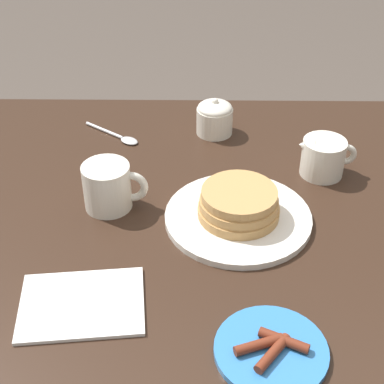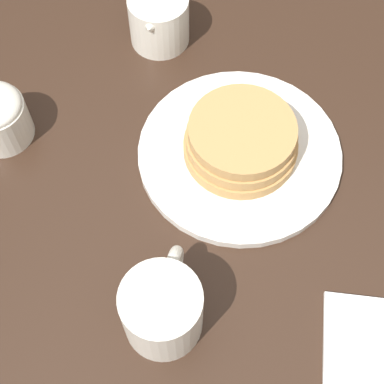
{
  "view_description": "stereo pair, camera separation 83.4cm",
  "coord_description": "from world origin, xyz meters",
  "px_view_note": "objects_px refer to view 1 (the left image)",
  "views": [
    {
      "loc": [
        -0.05,
        -0.77,
        1.39
      ],
      "look_at": [
        -0.06,
        0.07,
        0.77
      ],
      "focal_mm": 55.0,
      "sensor_mm": 36.0,
      "label": 1
    },
    {
      "loc": [
        -0.38,
        -0.0,
        1.37
      ],
      "look_at": [
        -0.06,
        0.07,
        0.77
      ],
      "focal_mm": 55.0,
      "sensor_mm": 36.0,
      "label": 2
    }
  ],
  "objects_px": {
    "side_plate_bacon": "(271,350)",
    "coffee_mug": "(109,186)",
    "spoon": "(120,137)",
    "creamer_pitcher": "(323,157)",
    "pancake_plate": "(238,210)",
    "napkin": "(82,304)",
    "sugar_bowl": "(215,117)"
  },
  "relations": [
    {
      "from": "creamer_pitcher",
      "to": "napkin",
      "type": "xyz_separation_m",
      "value": [
        -0.41,
        -0.35,
        -0.04
      ]
    },
    {
      "from": "pancake_plate",
      "to": "napkin",
      "type": "height_order",
      "value": "pancake_plate"
    },
    {
      "from": "side_plate_bacon",
      "to": "sugar_bowl",
      "type": "relative_size",
      "value": 1.89
    },
    {
      "from": "napkin",
      "to": "spoon",
      "type": "bearing_deg",
      "value": 89.66
    },
    {
      "from": "side_plate_bacon",
      "to": "creamer_pitcher",
      "type": "relative_size",
      "value": 1.32
    },
    {
      "from": "coffee_mug",
      "to": "napkin",
      "type": "relative_size",
      "value": 0.59
    },
    {
      "from": "creamer_pitcher",
      "to": "napkin",
      "type": "distance_m",
      "value": 0.54
    },
    {
      "from": "side_plate_bacon",
      "to": "coffee_mug",
      "type": "xyz_separation_m",
      "value": [
        -0.26,
        0.32,
        0.04
      ]
    },
    {
      "from": "side_plate_bacon",
      "to": "coffee_mug",
      "type": "height_order",
      "value": "coffee_mug"
    },
    {
      "from": "side_plate_bacon",
      "to": "sugar_bowl",
      "type": "height_order",
      "value": "sugar_bowl"
    },
    {
      "from": "side_plate_bacon",
      "to": "napkin",
      "type": "distance_m",
      "value": 0.28
    },
    {
      "from": "napkin",
      "to": "spoon",
      "type": "distance_m",
      "value": 0.48
    },
    {
      "from": "pancake_plate",
      "to": "coffee_mug",
      "type": "height_order",
      "value": "coffee_mug"
    },
    {
      "from": "sugar_bowl",
      "to": "spoon",
      "type": "height_order",
      "value": "sugar_bowl"
    },
    {
      "from": "side_plate_bacon",
      "to": "coffee_mug",
      "type": "bearing_deg",
      "value": 128.28
    },
    {
      "from": "sugar_bowl",
      "to": "napkin",
      "type": "bearing_deg",
      "value": -111.97
    },
    {
      "from": "creamer_pitcher",
      "to": "napkin",
      "type": "bearing_deg",
      "value": -139.26
    },
    {
      "from": "pancake_plate",
      "to": "side_plate_bacon",
      "type": "relative_size",
      "value": 1.65
    },
    {
      "from": "sugar_bowl",
      "to": "napkin",
      "type": "relative_size",
      "value": 0.42
    },
    {
      "from": "coffee_mug",
      "to": "sugar_bowl",
      "type": "distance_m",
      "value": 0.32
    },
    {
      "from": "spoon",
      "to": "side_plate_bacon",
      "type": "bearing_deg",
      "value": -64.63
    },
    {
      "from": "creamer_pitcher",
      "to": "spoon",
      "type": "relative_size",
      "value": 0.92
    },
    {
      "from": "coffee_mug",
      "to": "side_plate_bacon",
      "type": "bearing_deg",
      "value": -51.72
    },
    {
      "from": "sugar_bowl",
      "to": "coffee_mug",
      "type": "bearing_deg",
      "value": -126.06
    },
    {
      "from": "side_plate_bacon",
      "to": "creamer_pitcher",
      "type": "bearing_deg",
      "value": 72.36
    },
    {
      "from": "side_plate_bacon",
      "to": "spoon",
      "type": "height_order",
      "value": "side_plate_bacon"
    },
    {
      "from": "napkin",
      "to": "spoon",
      "type": "relative_size",
      "value": 1.53
    },
    {
      "from": "creamer_pitcher",
      "to": "spoon",
      "type": "height_order",
      "value": "creamer_pitcher"
    },
    {
      "from": "sugar_bowl",
      "to": "spoon",
      "type": "bearing_deg",
      "value": -172.39
    },
    {
      "from": "coffee_mug",
      "to": "creamer_pitcher",
      "type": "bearing_deg",
      "value": 15.38
    },
    {
      "from": "spoon",
      "to": "creamer_pitcher",
      "type": "bearing_deg",
      "value": -17.51
    },
    {
      "from": "creamer_pitcher",
      "to": "spoon",
      "type": "xyz_separation_m",
      "value": [
        -0.4,
        0.13,
        -0.03
      ]
    }
  ]
}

